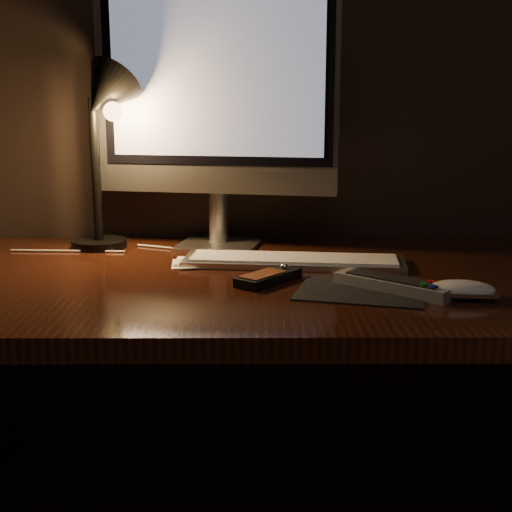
{
  "coord_description": "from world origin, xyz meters",
  "views": [
    {
      "loc": [
        -0.03,
        0.51,
        1.09
      ],
      "look_at": [
        -0.02,
        1.73,
        0.81
      ],
      "focal_mm": 50.0,
      "sensor_mm": 36.0,
      "label": 1
    }
  ],
  "objects_px": {
    "mouse": "(460,292)",
    "monitor": "(216,97)",
    "keyboard": "(294,261)",
    "tv_remote": "(393,284)",
    "desk": "(265,326)",
    "desk_lamp": "(103,122)",
    "media_remote": "(268,277)"
  },
  "relations": [
    {
      "from": "monitor",
      "to": "keyboard",
      "type": "bearing_deg",
      "value": -34.87
    },
    {
      "from": "mouse",
      "to": "media_remote",
      "type": "bearing_deg",
      "value": 167.41
    },
    {
      "from": "keyboard",
      "to": "tv_remote",
      "type": "bearing_deg",
      "value": -45.01
    },
    {
      "from": "monitor",
      "to": "tv_remote",
      "type": "height_order",
      "value": "monitor"
    },
    {
      "from": "mouse",
      "to": "desk_lamp",
      "type": "relative_size",
      "value": 0.28
    },
    {
      "from": "monitor",
      "to": "media_remote",
      "type": "distance_m",
      "value": 0.47
    },
    {
      "from": "keyboard",
      "to": "mouse",
      "type": "height_order",
      "value": "mouse"
    },
    {
      "from": "desk",
      "to": "tv_remote",
      "type": "relative_size",
      "value": 7.93
    },
    {
      "from": "tv_remote",
      "to": "desk_lamp",
      "type": "xyz_separation_m",
      "value": [
        -0.57,
        0.35,
        0.27
      ]
    },
    {
      "from": "mouse",
      "to": "desk_lamp",
      "type": "bearing_deg",
      "value": 156.51
    },
    {
      "from": "mouse",
      "to": "desk_lamp",
      "type": "xyz_separation_m",
      "value": [
        -0.68,
        0.39,
        0.27
      ]
    },
    {
      "from": "media_remote",
      "to": "tv_remote",
      "type": "xyz_separation_m",
      "value": [
        0.22,
        -0.07,
        0.0
      ]
    },
    {
      "from": "mouse",
      "to": "tv_remote",
      "type": "distance_m",
      "value": 0.12
    },
    {
      "from": "monitor",
      "to": "mouse",
      "type": "xyz_separation_m",
      "value": [
        0.43,
        -0.43,
        -0.33
      ]
    },
    {
      "from": "monitor",
      "to": "mouse",
      "type": "relative_size",
      "value": 4.88
    },
    {
      "from": "keyboard",
      "to": "tv_remote",
      "type": "distance_m",
      "value": 0.27
    },
    {
      "from": "monitor",
      "to": "tv_remote",
      "type": "distance_m",
      "value": 0.6
    },
    {
      "from": "media_remote",
      "to": "keyboard",
      "type": "bearing_deg",
      "value": 18.05
    },
    {
      "from": "desk",
      "to": "mouse",
      "type": "bearing_deg",
      "value": -36.36
    },
    {
      "from": "monitor",
      "to": "tv_remote",
      "type": "bearing_deg",
      "value": -37.44
    },
    {
      "from": "mouse",
      "to": "monitor",
      "type": "bearing_deg",
      "value": 142.0
    },
    {
      "from": "desk",
      "to": "keyboard",
      "type": "distance_m",
      "value": 0.15
    },
    {
      "from": "keyboard",
      "to": "media_remote",
      "type": "xyz_separation_m",
      "value": [
        -0.06,
        -0.14,
        0.0
      ]
    },
    {
      "from": "desk",
      "to": "tv_remote",
      "type": "bearing_deg",
      "value": -41.06
    },
    {
      "from": "keyboard",
      "to": "tv_remote",
      "type": "height_order",
      "value": "tv_remote"
    },
    {
      "from": "monitor",
      "to": "keyboard",
      "type": "relative_size",
      "value": 1.26
    },
    {
      "from": "mouse",
      "to": "tv_remote",
      "type": "xyz_separation_m",
      "value": [
        -0.11,
        0.05,
        0.0
      ]
    },
    {
      "from": "tv_remote",
      "to": "keyboard",
      "type": "bearing_deg",
      "value": 169.48
    },
    {
      "from": "keyboard",
      "to": "desk_lamp",
      "type": "xyz_separation_m",
      "value": [
        -0.41,
        0.14,
        0.28
      ]
    },
    {
      "from": "desk",
      "to": "media_remote",
      "type": "distance_m",
      "value": 0.19
    },
    {
      "from": "desk",
      "to": "tv_remote",
      "type": "distance_m",
      "value": 0.33
    },
    {
      "from": "tv_remote",
      "to": "desk",
      "type": "bearing_deg",
      "value": 179.93
    }
  ]
}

